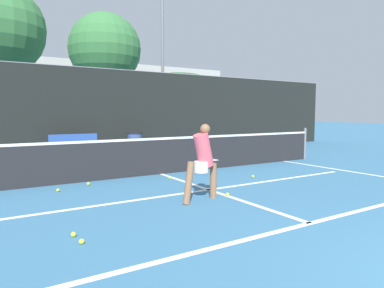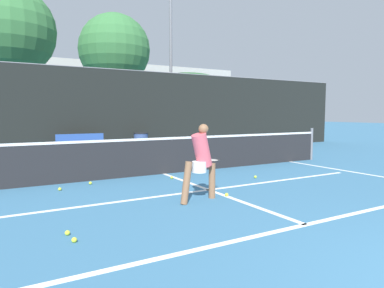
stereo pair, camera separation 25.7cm
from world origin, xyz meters
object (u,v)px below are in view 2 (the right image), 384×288
courtside_bench (81,145)px  trash_bin (141,144)px  parked_car (129,133)px  player_practicing (201,159)px

courtside_bench → trash_bin: bearing=3.0°
parked_car → player_practicing: bearing=-103.3°
courtside_bench → trash_bin: 2.24m
trash_bin → parked_car: bearing=75.8°
courtside_bench → trash_bin: size_ratio=1.92×
player_practicing → trash_bin: 7.18m
player_practicing → courtside_bench: (-0.65, 6.90, -0.28)m
player_practicing → parked_car: 12.03m
player_practicing → courtside_bench: 6.94m
player_practicing → trash_bin: player_practicing is taller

